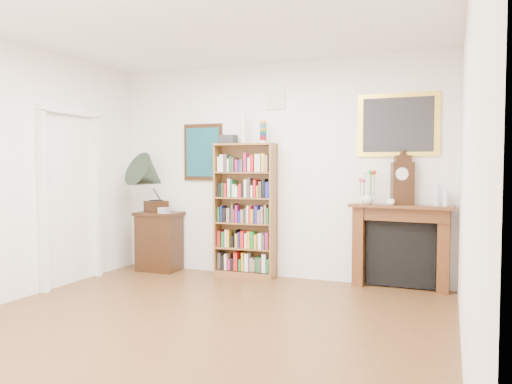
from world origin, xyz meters
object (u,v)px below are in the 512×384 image
(fireplace, at_px, (400,240))
(mantel_clock, at_px, (402,181))
(cd_stack, at_px, (164,210))
(teacup, at_px, (391,202))
(bookshelf, at_px, (245,203))
(bottle_right, at_px, (445,197))
(bottle_left, at_px, (436,195))
(gramophone, at_px, (150,179))
(flower_vase, at_px, (367,198))
(side_cabinet, at_px, (159,241))

(fireplace, height_order, mantel_clock, mantel_clock)
(cd_stack, height_order, teacup, teacup)
(bookshelf, bearing_deg, bottle_right, -2.73)
(cd_stack, xyz_separation_m, bottle_left, (3.46, 0.26, 0.27))
(gramophone, height_order, cd_stack, gramophone)
(fireplace, height_order, bottle_right, bottle_right)
(bookshelf, xyz_separation_m, mantel_clock, (1.98, 0.06, 0.31))
(bottle_right, bearing_deg, flower_vase, -178.23)
(gramophone, relative_size, mantel_clock, 1.42)
(side_cabinet, bearing_deg, bottle_right, 1.02)
(flower_vase, bearing_deg, bottle_left, 3.17)
(mantel_clock, bearing_deg, bookshelf, 160.33)
(fireplace, distance_m, bottle_right, 0.72)
(fireplace, relative_size, teacup, 13.40)
(side_cabinet, distance_m, gramophone, 0.88)
(fireplace, distance_m, bottle_left, 0.67)
(bottle_right, bearing_deg, fireplace, 174.52)
(cd_stack, height_order, bottle_right, bottle_right)
(cd_stack, bearing_deg, gramophone, 170.46)
(flower_vase, distance_m, bottle_right, 0.87)
(cd_stack, distance_m, teacup, 2.98)
(bookshelf, xyz_separation_m, fireplace, (1.97, 0.07, -0.40))
(fireplace, bearing_deg, flower_vase, -165.41)
(cd_stack, xyz_separation_m, teacup, (2.97, 0.16, 0.18))
(bookshelf, distance_m, teacup, 1.87)
(bottle_right, bearing_deg, cd_stack, -176.11)
(side_cabinet, relative_size, teacup, 9.09)
(gramophone, bearing_deg, side_cabinet, 77.25)
(bottle_left, bearing_deg, flower_vase, -176.83)
(cd_stack, height_order, flower_vase, flower_vase)
(flower_vase, bearing_deg, fireplace, 10.95)
(bottle_right, bearing_deg, gramophone, -176.96)
(bookshelf, xyz_separation_m, bottle_right, (2.46, 0.03, 0.13))
(mantel_clock, height_order, teacup, mantel_clock)
(bookshelf, height_order, fireplace, bookshelf)
(fireplace, relative_size, gramophone, 1.46)
(flower_vase, distance_m, bottle_left, 0.78)
(mantel_clock, bearing_deg, cd_stack, 163.64)
(side_cabinet, bearing_deg, flower_vase, 0.95)
(flower_vase, height_order, bottle_right, bottle_right)
(side_cabinet, xyz_separation_m, teacup, (3.13, 0.02, 0.63))
(gramophone, bearing_deg, bottle_left, 25.96)
(mantel_clock, bearing_deg, fireplace, 122.70)
(cd_stack, bearing_deg, flower_vase, 4.57)
(bookshelf, relative_size, teacup, 22.44)
(fireplace, distance_m, cd_stack, 3.09)
(flower_vase, height_order, teacup, flower_vase)
(side_cabinet, distance_m, bottle_right, 3.79)
(fireplace, height_order, bottle_left, bottle_left)
(fireplace, xyz_separation_m, gramophone, (-3.31, -0.25, 0.70))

